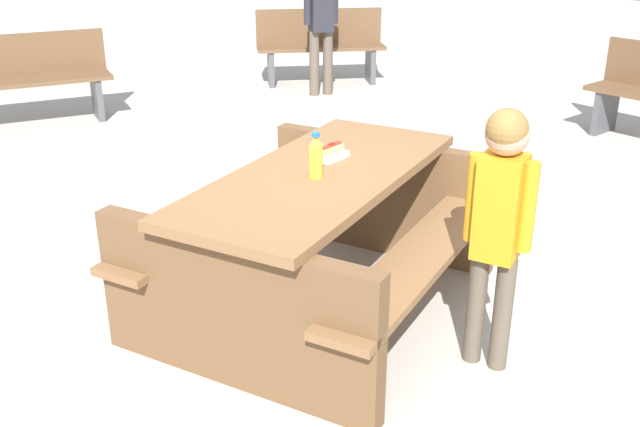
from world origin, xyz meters
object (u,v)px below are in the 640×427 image
Objects in this scene: picnic_table at (320,228)px; child_in_coat at (500,208)px; hotdog_tray at (331,153)px; park_bench_mid at (29,78)px; bystander_adult at (321,3)px; soda_bottle at (316,157)px; park_bench_far at (320,45)px.

picnic_table is 1.68× the size of child_in_coat.
park_bench_mid is at bearing 80.68° from hotdog_tray.
hotdog_tray is (0.20, 0.09, 0.34)m from picnic_table.
child_in_coat is at bearing -131.87° from bystander_adult.
soda_bottle is 0.91m from child_in_coat.
soda_bottle is 4.56m from park_bench_mid.
park_bench_far is at bearing -17.16° from park_bench_mid.
park_bench_far is at bearing 47.36° from child_in_coat.
child_in_coat reaches higher than park_bench_far.
hotdog_tray is 4.38m from park_bench_mid.
park_bench_far is (4.16, 3.45, -0.40)m from soda_bottle.
soda_bottle is at bearing -154.44° from picnic_table.
bystander_adult is at bearing 39.58° from soda_bottle.
bystander_adult reaches higher than park_bench_mid.
soda_bottle is at bearing -140.27° from park_bench_far.
child_in_coat is at bearing -96.69° from hotdog_tray.
child_in_coat reaches higher than soda_bottle.
picnic_table is at bearing -155.80° from hotdog_tray.
soda_bottle reaches higher than park_bench_mid.
bystander_adult is at bearing -139.16° from park_bench_far.
picnic_table is at bearing -140.18° from bystander_adult.
soda_bottle reaches higher than hotdog_tray.
bystander_adult reaches higher than hotdog_tray.
child_in_coat is 5.41m from park_bench_mid.
bystander_adult is at bearing -27.18° from park_bench_mid.
picnic_table is 4.49m from park_bench_mid.
soda_bottle is at bearing -140.42° from bystander_adult.
picnic_table is 11.25× the size of hotdog_tray.
child_in_coat is 0.79× the size of park_bench_mid.
child_in_coat reaches higher than picnic_table.
bystander_adult reaches higher than park_bench_far.
park_bench_mid reaches higher than picnic_table.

